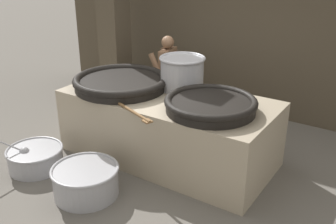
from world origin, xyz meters
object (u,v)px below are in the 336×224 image
object	(u,v)px
giant_wok_near	(121,82)
giant_wok_far	(211,104)
prep_bowl_vegetables	(35,157)
prep_bowl_meat	(86,180)
cook	(167,76)
stock_pot	(182,72)

from	to	relation	value
giant_wok_near	giant_wok_far	distance (m)	1.59
giant_wok_near	giant_wok_far	xyz separation A→B (m)	(1.59, -0.05, -0.00)
prep_bowl_vegetables	prep_bowl_meat	size ratio (longest dim) A/B	1.05
cook	prep_bowl_vegetables	xyz separation A→B (m)	(-0.67, -2.52, -0.69)
cook	prep_bowl_meat	distance (m)	2.71
giant_wok_far	stock_pot	distance (m)	0.97
cook	prep_bowl_vegetables	bearing A→B (deg)	66.54
prep_bowl_meat	cook	bearing A→B (deg)	99.59
prep_bowl_meat	stock_pot	bearing A→B (deg)	79.52
giant_wok_far	stock_pot	world-z (taller)	stock_pot
giant_wok_near	stock_pot	xyz separation A→B (m)	(0.81, 0.49, 0.16)
stock_pot	prep_bowl_vegetables	distance (m)	2.52
prep_bowl_meat	prep_bowl_vegetables	bearing A→B (deg)	176.03
giant_wok_far	giant_wok_near	bearing A→B (deg)	178.02
giant_wok_far	prep_bowl_meat	size ratio (longest dim) A/B	1.39
prep_bowl_vegetables	cook	bearing A→B (deg)	75.21
stock_pot	giant_wok_near	bearing A→B (deg)	-148.60
giant_wok_near	giant_wok_far	world-z (taller)	giant_wok_near
giant_wok_far	cook	size ratio (longest dim) A/B	0.78
prep_bowl_vegetables	stock_pot	bearing A→B (deg)	50.61
stock_pot	prep_bowl_meat	xyz separation A→B (m)	(-0.34, -1.83, -1.05)
giant_wok_near	stock_pot	distance (m)	0.96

